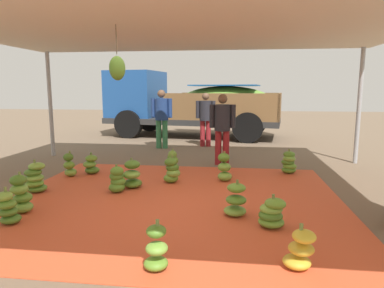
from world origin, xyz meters
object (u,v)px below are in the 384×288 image
Objects in this scene: banana_bunch_2 at (8,209)px; banana_bunch_13 at (70,166)px; banana_bunch_5 at (172,171)px; worker_0 at (162,114)px; banana_bunch_10 at (91,165)px; banana_bunch_14 at (289,163)px; banana_bunch_6 at (300,250)px; banana_bunch_9 at (132,175)px; banana_bunch_3 at (224,168)px; banana_bunch_0 at (236,201)px; cargo_truck_main at (188,103)px; banana_bunch_12 at (156,250)px; banana_bunch_11 at (21,195)px; banana_bunch_4 at (35,179)px; worker_1 at (206,115)px; banana_bunch_1 at (272,213)px; banana_bunch_7 at (173,161)px; banana_bunch_8 at (117,180)px; worker_2 at (222,124)px.

banana_bunch_2 is 0.96× the size of banana_bunch_13.
worker_0 is at bearing 104.81° from banana_bunch_5.
banana_bunch_10 is 4.09m from banana_bunch_14.
banana_bunch_6 is 3.48m from banana_bunch_9.
banana_bunch_3 is at bearing -4.47° from banana_bunch_10.
banana_bunch_2 is 2.83m from banana_bunch_5.
cargo_truck_main reaches higher than banana_bunch_0.
banana_bunch_11 is at bearing 149.94° from banana_bunch_12.
banana_bunch_9 is 1.83m from banana_bunch_11.
banana_bunch_3 is at bearing -149.42° from banana_bunch_14.
banana_bunch_4 is 1.11× the size of banana_bunch_14.
worker_0 is at bearing -157.81° from worker_1.
banana_bunch_14 is (1.85, 4.14, 0.01)m from banana_bunch_12.
cargo_truck_main reaches higher than banana_bunch_3.
banana_bunch_2 is 0.85× the size of banana_bunch_11.
banana_bunch_12 is (-1.21, -1.21, 0.03)m from banana_bunch_1.
banana_bunch_4 is (-3.81, 1.01, 0.06)m from banana_bunch_1.
worker_1 is at bearing 82.62° from banana_bunch_7.
cargo_truck_main is 3.78× the size of worker_0.
banana_bunch_12 is at bearing -30.06° from banana_bunch_11.
banana_bunch_7 is 1.69m from banana_bunch_10.
banana_bunch_8 is at bearing -150.85° from banana_bunch_14.
banana_bunch_7 is 0.28× the size of worker_1.
worker_0 is at bearing 81.50° from banana_bunch_11.
banana_bunch_2 is at bearing -123.21° from worker_2.
banana_bunch_4 is at bearing -115.26° from worker_1.
banana_bunch_6 is (1.80, -2.92, -0.03)m from banana_bunch_5.
banana_bunch_12 is 0.97× the size of banana_bunch_13.
banana_bunch_6 is 4.93m from banana_bunch_10.
banana_bunch_3 is 1.62m from worker_2.
banana_bunch_13 reaches higher than banana_bunch_2.
banana_bunch_4 reaches higher than banana_bunch_2.
banana_bunch_9 is 6.99m from cargo_truck_main.
banana_bunch_0 is 1.82m from banana_bunch_3.
banana_bunch_5 is 1.84m from banana_bunch_10.
cargo_truck_main is at bearing 82.64° from banana_bunch_2.
banana_bunch_0 is at bearing -67.72° from worker_0.
banana_bunch_14 is 0.31× the size of worker_2.
banana_bunch_7 is at bearing -97.38° from worker_1.
worker_0 reaches higher than banana_bunch_14.
banana_bunch_12 is at bearing -40.52° from banana_bunch_4.
banana_bunch_3 is at bearing 1.33° from banana_bunch_13.
banana_bunch_1 is 2.70m from banana_bunch_9.
banana_bunch_8 is 1.51m from banana_bunch_11.
banana_bunch_10 is 0.26× the size of worker_0.
banana_bunch_10 is 0.87× the size of banana_bunch_14.
banana_bunch_13 is at bearing 174.82° from banana_bunch_5.
worker_2 is (1.86, -2.04, -0.05)m from worker_0.
banana_bunch_14 is at bearing 24.49° from banana_bunch_5.
worker_1 is (0.85, -2.22, -0.27)m from cargo_truck_main.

